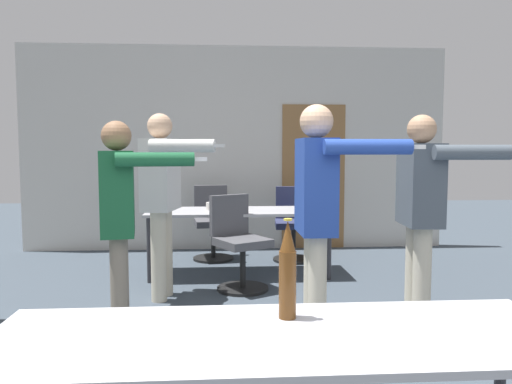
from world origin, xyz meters
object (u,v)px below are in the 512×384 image
(office_chair_far_right, at_px, (238,245))
(drink_cup, at_px, (210,206))
(office_chair_near_pushed, at_px, (212,224))
(person_right_polo, at_px, (318,203))
(office_chair_far_left, at_px, (293,226))
(person_center_tall, at_px, (120,209))
(person_near_casual, at_px, (162,189))
(beer_bottle, at_px, (288,271))
(person_far_watching, at_px, (422,201))

(office_chair_far_right, relative_size, drink_cup, 10.86)
(office_chair_near_pushed, bearing_deg, person_right_polo, 96.57)
(office_chair_far_left, bearing_deg, person_center_tall, 61.90)
(person_right_polo, distance_m, drink_cup, 2.40)
(office_chair_far_left, distance_m, office_chair_far_right, 1.50)
(person_near_casual, relative_size, office_chair_far_right, 1.85)
(person_near_casual, distance_m, beer_bottle, 2.88)
(office_chair_near_pushed, distance_m, beer_bottle, 4.53)
(person_far_watching, height_order, drink_cup, person_far_watching)
(person_right_polo, bearing_deg, person_far_watching, 114.74)
(office_chair_near_pushed, bearing_deg, beer_bottle, 87.02)
(office_chair_near_pushed, bearing_deg, person_near_casual, 68.01)
(person_right_polo, relative_size, person_far_watching, 1.02)
(person_near_casual, bearing_deg, office_chair_far_left, 148.01)
(drink_cup, bearing_deg, person_near_casual, -114.27)
(person_far_watching, bearing_deg, person_right_polo, -60.83)
(person_far_watching, relative_size, office_chair_far_right, 1.78)
(office_chair_near_pushed, bearing_deg, person_far_watching, 115.11)
(office_chair_far_left, bearing_deg, office_chair_near_pushed, -2.94)
(person_near_casual, height_order, beer_bottle, person_near_casual)
(person_right_polo, bearing_deg, drink_cup, -160.67)
(person_center_tall, relative_size, office_chair_near_pushed, 1.72)
(person_right_polo, xyz_separation_m, person_near_casual, (-1.22, 1.32, 0.00))
(office_chair_far_left, bearing_deg, person_right_polo, 89.49)
(office_chair_near_pushed, distance_m, office_chair_far_left, 1.05)
(office_chair_near_pushed, bearing_deg, drink_cup, 80.98)
(office_chair_far_right, height_order, beer_bottle, beer_bottle)
(office_chair_near_pushed, xyz_separation_m, beer_bottle, (0.39, -4.48, 0.48))
(person_far_watching, bearing_deg, office_chair_near_pushed, -142.90)
(office_chair_near_pushed, height_order, office_chair_far_left, office_chair_near_pushed)
(person_right_polo, height_order, office_chair_near_pushed, person_right_polo)
(office_chair_far_left, bearing_deg, person_far_watching, 109.38)
(person_right_polo, distance_m, person_far_watching, 1.01)
(person_near_casual, relative_size, drink_cup, 20.08)
(person_center_tall, height_order, person_far_watching, person_far_watching)
(person_center_tall, xyz_separation_m, person_far_watching, (2.33, 0.12, 0.03))
(person_far_watching, bearing_deg, office_chair_far_right, -125.84)
(person_center_tall, bearing_deg, person_far_watching, 84.06)
(person_center_tall, distance_m, drink_cup, 2.04)
(drink_cup, bearing_deg, person_far_watching, -46.50)
(person_right_polo, bearing_deg, office_chair_far_right, -163.20)
(person_right_polo, xyz_separation_m, office_chair_far_right, (-0.50, 1.61, -0.60))
(person_near_casual, relative_size, person_far_watching, 1.04)
(person_center_tall, bearing_deg, office_chair_far_right, 136.02)
(person_right_polo, xyz_separation_m, beer_bottle, (-0.40, -1.44, -0.12))
(person_center_tall, xyz_separation_m, drink_cup, (0.61, 1.94, -0.20))
(office_chair_far_left, xyz_separation_m, beer_bottle, (-0.65, -4.35, 0.49))
(person_near_casual, xyz_separation_m, office_chair_far_left, (1.47, 1.60, -0.61))
(drink_cup, bearing_deg, person_center_tall, -107.37)
(person_center_tall, xyz_separation_m, beer_bottle, (1.01, -1.74, -0.06))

